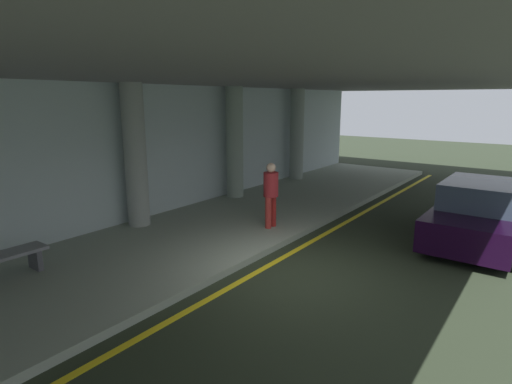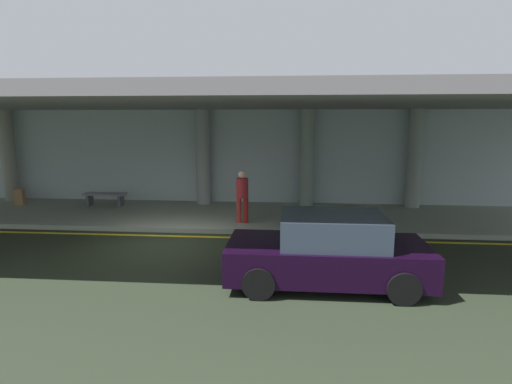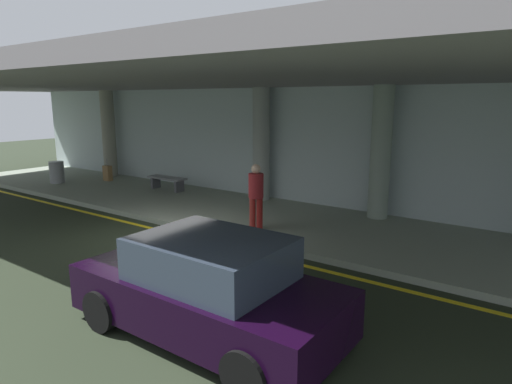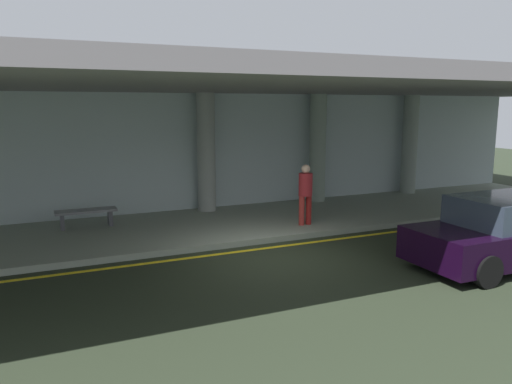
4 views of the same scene
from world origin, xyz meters
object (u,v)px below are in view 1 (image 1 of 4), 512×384
object	(u,v)px
bench_metal	(0,262)
support_column_right_mid	(297,135)
traveler_with_luggage	(271,191)
support_column_left_mid	(135,156)
car_black	(479,214)
support_column_center	(235,143)

from	to	relation	value
bench_metal	support_column_right_mid	bearing A→B (deg)	3.69
traveler_with_luggage	support_column_left_mid	bearing A→B (deg)	177.12
car_black	support_column_center	bearing A→B (deg)	-88.04
support_column_right_mid	bench_metal	size ratio (longest dim) A/B	2.28
support_column_center	traveler_with_luggage	world-z (taller)	support_column_center
support_column_left_mid	traveler_with_luggage	distance (m)	3.58
support_column_left_mid	support_column_right_mid	size ratio (longest dim) A/B	1.00
support_column_left_mid	car_black	bearing A→B (deg)	-60.30
bench_metal	traveler_with_luggage	bearing A→B (deg)	-21.27
support_column_center	bench_metal	world-z (taller)	support_column_center
support_column_right_mid	car_black	size ratio (longest dim) A/B	0.89
support_column_left_mid	support_column_right_mid	bearing A→B (deg)	0.00
support_column_left_mid	traveler_with_luggage	bearing A→B (deg)	-57.27
support_column_right_mid	traveler_with_luggage	size ratio (longest dim) A/B	2.17
traveler_with_luggage	support_column_center	bearing A→B (deg)	108.40
support_column_right_mid	bench_metal	distance (m)	11.81
support_column_center	car_black	distance (m)	7.46
support_column_right_mid	bench_metal	xyz separation A→B (m)	(-11.69, -0.75, -1.47)
support_column_right_mid	car_black	world-z (taller)	support_column_right_mid
support_column_left_mid	traveler_with_luggage	size ratio (longest dim) A/B	2.17
support_column_center	support_column_right_mid	xyz separation A→B (m)	(4.00, 0.00, 0.00)
support_column_center	bench_metal	size ratio (longest dim) A/B	2.28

